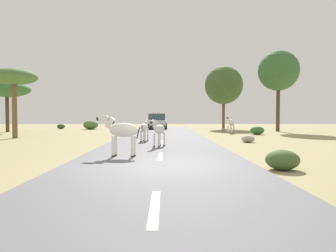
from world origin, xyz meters
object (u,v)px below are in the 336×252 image
object	(u,v)px
tree_2	(224,85)
tree_3	(278,71)
zebra_3	(145,127)
tree_4	(14,78)
tree_0	(7,89)
zebra_1	(121,131)
car_1	(155,121)
bush_0	(257,130)
bush_2	(61,126)
car_0	(158,122)
bush_3	(282,160)
zebra_2	(231,122)
bush_1	(91,125)
zebra_0	(159,130)
rock_2	(248,139)
rock_0	(223,130)

from	to	relation	value
tree_2	tree_3	size ratio (longest dim) A/B	0.94
zebra_3	tree_4	distance (m)	10.22
tree_0	zebra_3	bearing A→B (deg)	-38.02
zebra_1	car_1	bearing A→B (deg)	8.78
tree_2	bush_0	xyz separation A→B (m)	(0.62, -10.76, -4.81)
bush_0	bush_2	size ratio (longest dim) A/B	1.22
car_1	car_0	bearing A→B (deg)	93.86
tree_0	bush_3	xyz separation A→B (m)	(18.32, -19.63, -3.75)
zebra_2	tree_0	bearing A→B (deg)	25.48
bush_3	bush_1	bearing A→B (deg)	115.25
zebra_2	bush_3	bearing A→B (deg)	112.76
zebra_0	zebra_2	world-z (taller)	zebra_2
tree_2	bush_3	bearing A→B (deg)	-97.77
tree_4	bush_2	world-z (taller)	tree_4
car_0	bush_2	distance (m)	11.58
rock_2	zebra_1	bearing A→B (deg)	-136.52
car_1	rock_2	size ratio (longest dim) A/B	5.60
tree_0	bush_1	xyz separation A→B (m)	(6.53, 5.38, -3.54)
zebra_3	tree_0	size ratio (longest dim) A/B	0.30
zebra_0	bush_1	world-z (taller)	zebra_0
zebra_3	rock_2	distance (m)	6.08
zebra_3	bush_0	xyz separation A→B (m)	(8.79, 6.77, -0.52)
bush_3	rock_2	world-z (taller)	bush_3
tree_2	bush_0	size ratio (longest dim) A/B	6.52
tree_0	tree_3	size ratio (longest dim) A/B	0.61
tree_0	zebra_1	bearing A→B (deg)	-52.09
zebra_0	bush_0	xyz separation A→B (m)	(7.91, 9.62, -0.53)
bush_1	rock_0	xyz separation A→B (m)	(14.21, -4.48, -0.35)
zebra_2	bush_2	xyz separation A→B (m)	(-18.16, 8.74, -0.67)
tree_0	bush_2	world-z (taller)	tree_0
car_1	tree_2	world-z (taller)	tree_2
car_1	bush_1	world-z (taller)	car_1
zebra_3	tree_3	size ratio (longest dim) A/B	0.18
car_1	rock_2	distance (m)	22.55
bush_0	zebra_3	bearing A→B (deg)	-142.40
tree_2	bush_1	xyz separation A→B (m)	(-15.40, -1.39, -4.65)
bush_1	car_0	bearing A→B (deg)	0.90
zebra_1	tree_0	bearing A→B (deg)	47.30
car_1	rock_2	xyz separation A→B (m)	(6.18, -21.68, -0.64)
zebra_2	tree_0	distance (m)	21.14
bush_3	rock_0	xyz separation A→B (m)	(2.41, 20.53, -0.14)
car_1	bush_3	xyz separation A→B (m)	(4.70, -30.36, -0.56)
bush_3	rock_0	bearing A→B (deg)	83.30
car_1	bush_2	xyz separation A→B (m)	(-10.96, -3.92, -0.57)
tree_4	bush_3	distance (m)	18.62
bush_2	zebra_0	bearing A→B (deg)	-59.61
zebra_0	tree_0	size ratio (longest dim) A/B	0.29
zebra_3	car_0	xyz separation A→B (m)	(0.39, 16.26, -0.02)
zebra_2	bush_1	world-z (taller)	zebra_2
tree_2	bush_2	bearing A→B (deg)	179.88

